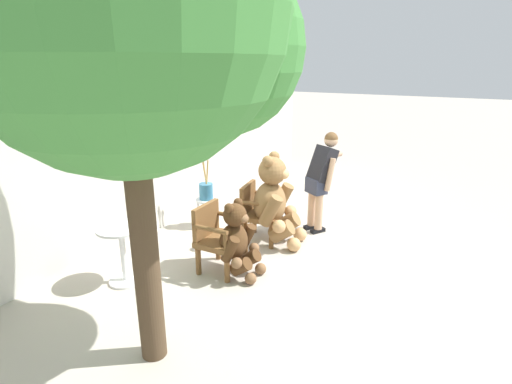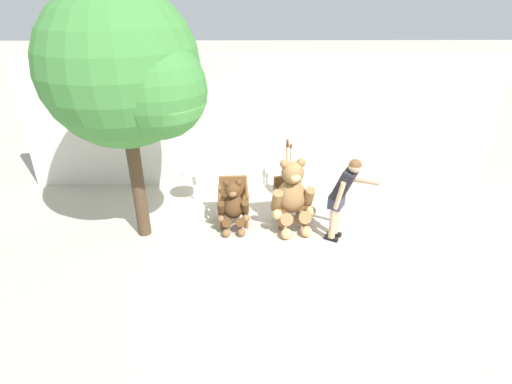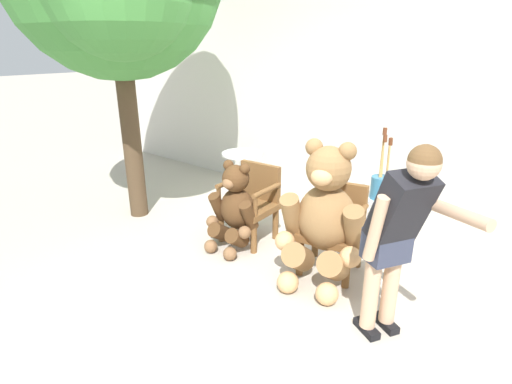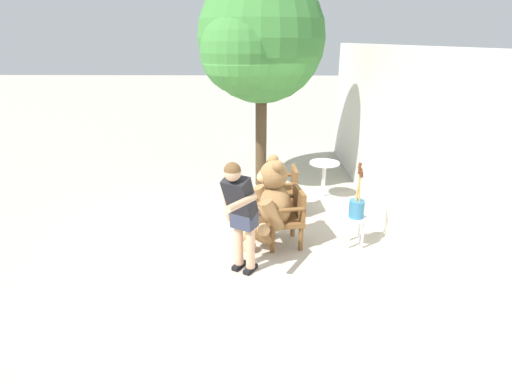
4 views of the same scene
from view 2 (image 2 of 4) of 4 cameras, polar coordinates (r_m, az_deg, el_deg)
name	(u,v)px [view 2 (image 2 of 4)]	position (r m, az deg, el deg)	size (l,w,h in m)	color
ground_plane	(263,242)	(7.04, 0.96, -7.17)	(60.00, 60.00, 0.00)	#B2A899
back_wall	(260,123)	(8.61, 0.59, 9.79)	(10.00, 0.16, 2.80)	beige
wooden_chair_left	(233,199)	(7.43, -3.25, -1.05)	(0.59, 0.55, 0.86)	brown
wooden_chair_right	(289,199)	(7.46, 4.78, -1.00)	(0.65, 0.61, 0.86)	brown
teddy_bear_large	(292,196)	(7.15, 5.21, -0.56)	(0.83, 0.83, 1.35)	olive
teddy_bear_small	(233,206)	(7.17, -3.29, -2.04)	(0.59, 0.56, 0.98)	#4C3019
person_visitor	(343,193)	(6.82, 12.29, -0.11)	(0.83, 0.48, 1.55)	black
white_stool	(287,181)	(8.39, 4.44, 1.55)	(0.34, 0.34, 0.46)	silver
brush_bucket	(287,169)	(8.28, 4.51, 3.25)	(0.22, 0.22, 0.82)	teal
round_side_table	(194,182)	(8.22, -8.82, 1.45)	(0.56, 0.56, 0.72)	white
patio_tree	(127,73)	(6.44, -17.96, 15.90)	(2.52, 2.40, 4.10)	#473523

